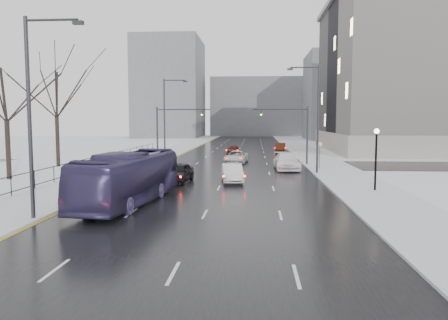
% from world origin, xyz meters
% --- Properties ---
extents(road, '(16.00, 150.00, 0.04)m').
position_xyz_m(road, '(0.00, 60.00, 0.02)').
color(road, black).
rests_on(road, ground).
extents(cross_road, '(130.00, 10.00, 0.04)m').
position_xyz_m(cross_road, '(0.00, 48.00, 0.02)').
color(cross_road, black).
rests_on(cross_road, ground).
extents(sidewalk_left, '(5.00, 150.00, 0.16)m').
position_xyz_m(sidewalk_left, '(-10.50, 60.00, 0.08)').
color(sidewalk_left, silver).
rests_on(sidewalk_left, ground).
extents(sidewalk_right, '(5.00, 150.00, 0.16)m').
position_xyz_m(sidewalk_right, '(10.50, 60.00, 0.08)').
color(sidewalk_right, silver).
rests_on(sidewalk_right, ground).
extents(park_strip, '(14.00, 150.00, 0.12)m').
position_xyz_m(park_strip, '(-20.00, 60.00, 0.06)').
color(park_strip, white).
rests_on(park_strip, ground).
extents(tree_park_d, '(8.75, 8.75, 12.50)m').
position_xyz_m(tree_park_d, '(-17.80, 34.00, 0.00)').
color(tree_park_d, black).
rests_on(tree_park_d, ground).
extents(tree_park_e, '(9.45, 9.45, 13.50)m').
position_xyz_m(tree_park_e, '(-18.20, 44.00, 0.00)').
color(tree_park_e, black).
rests_on(tree_park_e, ground).
extents(iron_fence, '(0.06, 70.00, 1.30)m').
position_xyz_m(iron_fence, '(-13.00, 30.00, 0.91)').
color(iron_fence, black).
rests_on(iron_fence, sidewalk_left).
extents(streetlight_r_mid, '(2.95, 0.25, 10.00)m').
position_xyz_m(streetlight_r_mid, '(8.17, 40.00, 5.62)').
color(streetlight_r_mid, '#2D2D33').
rests_on(streetlight_r_mid, ground).
extents(streetlight_l_near, '(2.95, 0.25, 10.00)m').
position_xyz_m(streetlight_l_near, '(-8.17, 20.00, 5.62)').
color(streetlight_l_near, '#2D2D33').
rests_on(streetlight_l_near, ground).
extents(streetlight_l_far, '(2.95, 0.25, 10.00)m').
position_xyz_m(streetlight_l_far, '(-8.17, 52.00, 5.62)').
color(streetlight_l_far, '#2D2D33').
rests_on(streetlight_l_far, ground).
extents(lamppost_r_mid, '(0.36, 0.36, 4.28)m').
position_xyz_m(lamppost_r_mid, '(11.00, 30.00, 2.94)').
color(lamppost_r_mid, black).
rests_on(lamppost_r_mid, sidewalk_right).
extents(mast_signal_right, '(6.10, 0.33, 6.50)m').
position_xyz_m(mast_signal_right, '(7.33, 48.00, 4.11)').
color(mast_signal_right, '#2D2D33').
rests_on(mast_signal_right, ground).
extents(mast_signal_left, '(6.10, 0.33, 6.50)m').
position_xyz_m(mast_signal_left, '(-7.33, 48.00, 4.11)').
color(mast_signal_left, '#2D2D33').
rests_on(mast_signal_left, ground).
extents(no_uturn_sign, '(0.60, 0.06, 2.70)m').
position_xyz_m(no_uturn_sign, '(9.20, 44.00, 2.30)').
color(no_uturn_sign, '#2D2D33').
rests_on(no_uturn_sign, sidewalk_right).
extents(bldg_far_right, '(24.00, 20.00, 22.00)m').
position_xyz_m(bldg_far_right, '(28.00, 115.00, 11.00)').
color(bldg_far_right, slate).
rests_on(bldg_far_right, ground).
extents(bldg_far_left, '(18.00, 22.00, 28.00)m').
position_xyz_m(bldg_far_left, '(-22.00, 125.00, 14.00)').
color(bldg_far_left, slate).
rests_on(bldg_far_left, ground).
extents(bldg_far_center, '(30.00, 18.00, 18.00)m').
position_xyz_m(bldg_far_center, '(4.00, 140.00, 9.00)').
color(bldg_far_center, slate).
rests_on(bldg_far_center, ground).
extents(bus, '(3.84, 11.39, 3.11)m').
position_xyz_m(bus, '(-4.80, 24.52, 1.60)').
color(bus, '#39305E').
rests_on(bus, road).
extents(sedan_center_near, '(2.28, 4.80, 1.59)m').
position_xyz_m(sedan_center_near, '(-3.50, 33.59, 0.83)').
color(sedan_center_near, black).
rests_on(sedan_center_near, road).
extents(sedan_right_near, '(2.11, 4.65, 1.48)m').
position_xyz_m(sedan_right_near, '(0.83, 34.01, 0.78)').
color(sedan_right_near, white).
rests_on(sedan_right_near, road).
extents(sedan_right_cross, '(2.87, 5.34, 1.43)m').
position_xyz_m(sedan_right_cross, '(0.50, 49.48, 0.75)').
color(sedan_right_cross, silver).
rests_on(sedan_right_cross, road).
extents(sedan_right_far, '(2.60, 5.88, 1.68)m').
position_xyz_m(sedan_right_far, '(5.82, 43.17, 0.88)').
color(sedan_right_far, white).
rests_on(sedan_right_far, road).
extents(sedan_center_far, '(1.77, 4.04, 1.36)m').
position_xyz_m(sedan_center_far, '(-0.50, 62.26, 0.72)').
color(sedan_center_far, '#4D130D').
rests_on(sedan_center_far, road).
extents(sedan_right_distant, '(1.84, 4.34, 1.39)m').
position_xyz_m(sedan_right_distant, '(6.63, 67.77, 0.74)').
color(sedan_right_distant, '#3E180A').
rests_on(sedan_right_distant, road).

